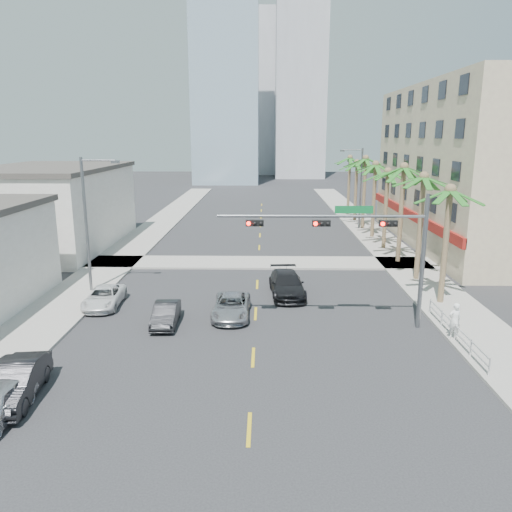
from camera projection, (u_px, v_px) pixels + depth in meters
The scene contains 27 objects.
ground at pixel (251, 401), 19.96m from camera, with size 260.00×260.00×0.00m, color #262628.
sidewalk_right at pixel (411, 270), 39.16m from camera, with size 4.00×120.00×0.15m, color gray.
sidewalk_left at pixel (107, 268), 39.59m from camera, with size 4.00×120.00×0.15m, color gray.
sidewalk_cross at pixel (258, 263), 41.32m from camera, with size 80.00×4.00×0.15m, color gray.
building_right at pixel (493, 166), 46.95m from camera, with size 15.25×28.00×15.00m.
building_left_far at pixel (51, 209), 46.67m from camera, with size 11.00×18.00×7.20m, color beige.
tower_far_left at pixel (226, 70), 106.77m from camera, with size 14.00×14.00×48.00m, color #99B2C6.
tower_far_right at pixel (301, 51), 119.62m from camera, with size 12.00×12.00×60.00m, color #ADADB2.
tower_far_center at pixel (253, 95), 136.53m from camera, with size 16.00×16.00×42.00m, color #ADADB2.
traffic_signal_mast at pixel (364, 238), 26.39m from camera, with size 11.12×0.54×7.20m.
palm_tree_0 at pixel (450, 191), 29.75m from camera, with size 4.80×4.80×7.80m.
palm_tree_1 at pixel (424, 178), 34.72m from camera, with size 4.80×4.80×8.16m.
palm_tree_2 at pixel (404, 168), 39.69m from camera, with size 4.80×4.80×8.52m.
palm_tree_3 at pixel (388, 172), 44.90m from camera, with size 4.80×4.80×7.80m.
palm_tree_4 at pixel (376, 165), 49.88m from camera, with size 4.80×4.80×8.16m.
palm_tree_5 at pixel (366, 159), 54.85m from camera, with size 4.80×4.80×8.52m.
palm_tree_6 at pixel (357, 163), 60.06m from camera, with size 4.80×4.80×7.80m.
palm_tree_7 at pixel (350, 158), 65.03m from camera, with size 4.80×4.80×8.16m.
streetlight_left at pixel (89, 218), 32.57m from camera, with size 2.55×0.25×9.00m.
streetlight_right at pixel (359, 184), 55.50m from camera, with size 2.55×0.25×9.00m.
guardrail at pixel (455, 330), 25.45m from camera, with size 0.08×8.08×1.00m.
car_parked_mid at pixel (16, 382), 19.90m from camera, with size 1.59×4.56×1.50m, color black.
car_parked_far at pixel (104, 297), 30.84m from camera, with size 2.00×4.33×1.20m, color silver.
car_lane_left at pixel (166, 314), 27.89m from camera, with size 1.29×3.70×1.22m, color black.
car_lane_center at pixel (231, 306), 29.08m from camera, with size 2.09×4.53×1.26m, color #AEAEB3.
car_lane_right at pixel (287, 284), 32.96m from camera, with size 2.13×5.23×1.52m, color black.
pedestrian at pixel (455, 320), 25.58m from camera, with size 0.69×0.45×1.88m, color white.
Camera 1 is at (0.54, -18.03, 10.33)m, focal length 35.00 mm.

